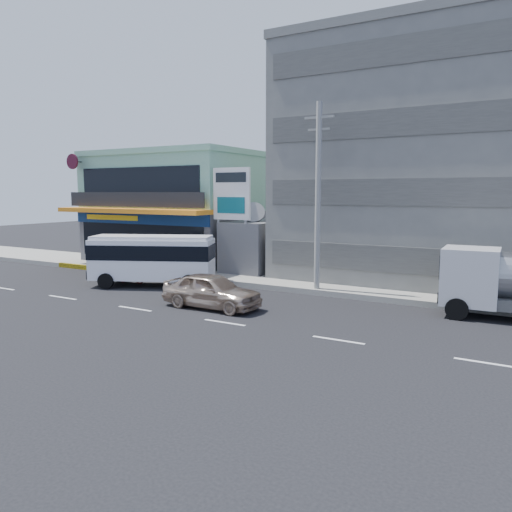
% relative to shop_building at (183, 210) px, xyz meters
% --- Properties ---
extents(ground, '(120.00, 120.00, 0.00)m').
position_rel_shop_building_xyz_m(ground, '(8.00, -13.95, -4.00)').
color(ground, black).
rests_on(ground, ground).
extents(sidewalk, '(70.00, 5.00, 0.30)m').
position_rel_shop_building_xyz_m(sidewalk, '(13.00, -4.45, -3.85)').
color(sidewalk, gray).
rests_on(sidewalk, ground).
extents(shop_building, '(12.40, 11.70, 8.00)m').
position_rel_shop_building_xyz_m(shop_building, '(0.00, 0.00, 0.00)').
color(shop_building, '#444449').
rests_on(shop_building, ground).
extents(concrete_building, '(16.00, 12.00, 14.00)m').
position_rel_shop_building_xyz_m(concrete_building, '(18.00, 1.05, 3.00)').
color(concrete_building, slate).
rests_on(concrete_building, ground).
extents(gap_structure, '(3.00, 6.00, 3.50)m').
position_rel_shop_building_xyz_m(gap_structure, '(8.00, -1.95, -2.25)').
color(gap_structure, '#444449').
rests_on(gap_structure, ground).
extents(satellite_dish, '(1.50, 1.50, 0.15)m').
position_rel_shop_building_xyz_m(satellite_dish, '(8.00, -2.95, -0.42)').
color(satellite_dish, slate).
rests_on(satellite_dish, gap_structure).
extents(billboard, '(2.60, 0.18, 6.90)m').
position_rel_shop_building_xyz_m(billboard, '(7.50, -4.75, 0.93)').
color(billboard, gray).
rests_on(billboard, ground).
extents(utility_pole_near, '(1.60, 0.30, 10.00)m').
position_rel_shop_building_xyz_m(utility_pole_near, '(14.00, -6.55, 1.15)').
color(utility_pole_near, '#999993').
rests_on(utility_pole_near, ground).
extents(minibus, '(7.29, 4.89, 2.92)m').
position_rel_shop_building_xyz_m(minibus, '(4.90, -9.18, -2.25)').
color(minibus, white).
rests_on(minibus, ground).
extents(sedan, '(4.85, 1.96, 1.65)m').
position_rel_shop_building_xyz_m(sedan, '(11.00, -12.00, -3.17)').
color(sedan, '#C6AE97').
rests_on(sedan, ground).
extents(motorcycle_rider, '(1.84, 0.92, 2.26)m').
position_rel_shop_building_xyz_m(motorcycle_rider, '(3.12, -9.10, -3.25)').
color(motorcycle_rider, '#580C0D').
rests_on(motorcycle_rider, ground).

